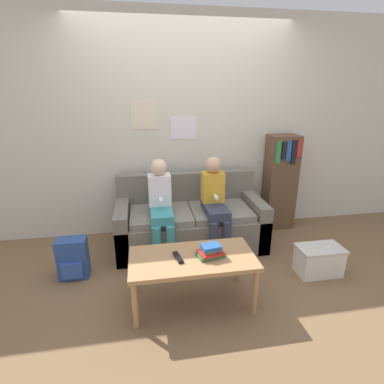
# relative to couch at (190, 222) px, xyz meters

# --- Properties ---
(ground_plane) EXTENTS (10.00, 10.00, 0.00)m
(ground_plane) POSITION_rel_couch_xyz_m (0.00, -0.50, -0.27)
(ground_plane) COLOR brown
(wall_back) EXTENTS (8.00, 0.06, 2.60)m
(wall_back) POSITION_rel_couch_xyz_m (-0.00, 0.48, 1.03)
(wall_back) COLOR beige
(wall_back) RESTS_ON ground_plane
(couch) EXTENTS (1.67, 0.77, 0.80)m
(couch) POSITION_rel_couch_xyz_m (0.00, 0.00, 0.00)
(couch) COLOR #6B665B
(couch) RESTS_ON ground_plane
(coffee_table) EXTENTS (1.04, 0.52, 0.45)m
(coffee_table) POSITION_rel_couch_xyz_m (-0.15, -1.03, 0.12)
(coffee_table) COLOR #AD7F51
(coffee_table) RESTS_ON ground_plane
(person_left) EXTENTS (0.24, 0.54, 1.06)m
(person_left) POSITION_rel_couch_xyz_m (-0.34, -0.18, 0.32)
(person_left) COLOR teal
(person_left) RESTS_ON ground_plane
(person_right) EXTENTS (0.24, 0.54, 1.06)m
(person_right) POSITION_rel_couch_xyz_m (0.25, -0.18, 0.32)
(person_right) COLOR #33384C
(person_right) RESTS_ON ground_plane
(tv_remote) EXTENTS (0.07, 0.17, 0.02)m
(tv_remote) POSITION_rel_couch_xyz_m (-0.27, -1.04, 0.18)
(tv_remote) COLOR black
(tv_remote) RESTS_ON coffee_table
(book_stack) EXTENTS (0.24, 0.19, 0.11)m
(book_stack) POSITION_rel_couch_xyz_m (0.00, -1.05, 0.22)
(book_stack) COLOR #2D8442
(book_stack) RESTS_ON coffee_table
(bookshelf) EXTENTS (0.37, 0.29, 1.22)m
(bookshelf) POSITION_rel_couch_xyz_m (1.23, 0.29, 0.34)
(bookshelf) COLOR brown
(bookshelf) RESTS_ON ground_plane
(storage_box) EXTENTS (0.44, 0.27, 0.29)m
(storage_box) POSITION_rel_couch_xyz_m (1.16, -0.82, -0.13)
(storage_box) COLOR silver
(storage_box) RESTS_ON ground_plane
(backpack) EXTENTS (0.28, 0.20, 0.40)m
(backpack) POSITION_rel_couch_xyz_m (-1.23, -0.46, -0.08)
(backpack) COLOR #284789
(backpack) RESTS_ON ground_plane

